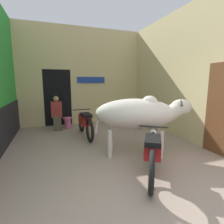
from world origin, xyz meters
TOP-DOWN VIEW (x-y plane):
  - ground_plane at (0.00, 0.00)m, footprint 30.00×30.00m
  - wall_back_with_doorway at (-0.32, 5.45)m, footprint 4.77×0.93m
  - wall_right_with_door at (2.47, 2.56)m, footprint 0.22×5.22m
  - cow at (0.60, 1.65)m, footprint 2.18×1.34m
  - motorcycle_near at (0.44, 0.80)m, footprint 1.10×1.62m
  - motorcycle_far at (-0.29, 3.43)m, footprint 0.58×1.84m
  - shopkeeper_seated at (-1.07, 4.51)m, footprint 0.37×0.33m
  - plastic_stool at (-0.70, 4.64)m, footprint 0.34×0.34m
  - bucket at (2.12, 4.06)m, footprint 0.26×0.26m

SIDE VIEW (x-z plane):
  - ground_plane at x=0.00m, z-range 0.00..0.00m
  - bucket at x=2.12m, z-range 0.00..0.26m
  - plastic_stool at x=-0.70m, z-range 0.02..0.41m
  - motorcycle_near at x=0.44m, z-range 0.05..0.83m
  - motorcycle_far at x=-0.29m, z-range 0.05..0.84m
  - shopkeeper_seated at x=-1.07m, z-range 0.02..1.21m
  - cow at x=0.60m, z-range 0.27..1.64m
  - wall_back_with_doorway at x=-0.32m, z-range -0.26..3.50m
  - wall_right_with_door at x=2.47m, z-range -0.02..3.74m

